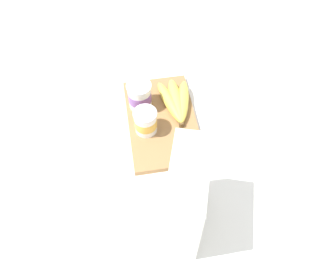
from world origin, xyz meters
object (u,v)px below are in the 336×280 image
yogurt_cup_front (146,122)px  yogurt_cup_back (140,96)px  cutting_board (162,121)px  banana_bunch (176,101)px  cereal_box (186,199)px

yogurt_cup_front → yogurt_cup_back: (0.10, 0.01, 0.01)m
cutting_board → banana_bunch: (0.05, -0.05, 0.03)m
cutting_board → yogurt_cup_front: 0.08m
cutting_board → yogurt_cup_front: (-0.03, 0.05, 0.05)m
cutting_board → yogurt_cup_back: (0.07, 0.06, 0.05)m
cutting_board → yogurt_cup_back: yogurt_cup_back is taller
cutting_board → yogurt_cup_front: size_ratio=4.32×
yogurt_cup_front → banana_bunch: 0.13m
yogurt_cup_back → cutting_board: bearing=-138.7°
yogurt_cup_front → yogurt_cup_back: size_ratio=0.88×
cereal_box → cutting_board: bearing=-160.7°
yogurt_cup_front → banana_bunch: yogurt_cup_front is taller
cutting_board → banana_bunch: size_ratio=1.87×
yogurt_cup_back → yogurt_cup_front: bearing=-176.9°
cereal_box → banana_bunch: bearing=-169.1°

